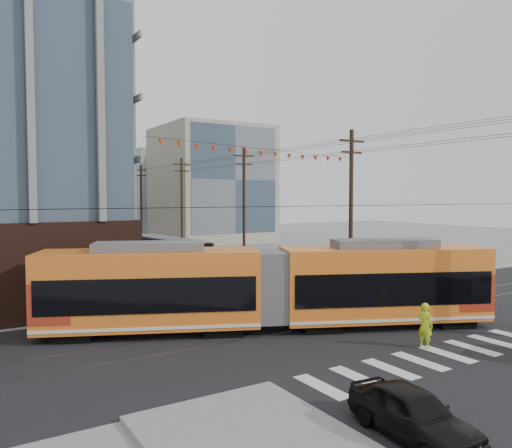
{
  "coord_description": "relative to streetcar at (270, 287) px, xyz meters",
  "views": [
    {
      "loc": [
        -15.92,
        -15.53,
        6.25
      ],
      "look_at": [
        -0.01,
        10.1,
        4.61
      ],
      "focal_mm": 35.0,
      "sensor_mm": 36.0,
      "label": 1
    }
  ],
  "objects": [
    {
      "name": "parked_car_white",
      "position": [
        -2.28,
        13.7,
        -1.32
      ],
      "size": [
        3.74,
        5.23,
        1.41
      ],
      "primitive_type": "imported",
      "rotation": [
        0.0,
        0.0,
        3.55
      ],
      "color": "silver",
      "rests_on": "ground"
    },
    {
      "name": "ground",
      "position": [
        3.1,
        -3.85,
        -2.02
      ],
      "size": [
        160.0,
        160.0,
        0.0
      ],
      "primitive_type": "plane",
      "color": "slate"
    },
    {
      "name": "parked_car_grey",
      "position": [
        -2.6,
        22.47,
        -1.42
      ],
      "size": [
        3.34,
        4.73,
        1.2
      ],
      "primitive_type": "imported",
      "rotation": [
        0.0,
        0.0,
        3.49
      ],
      "color": "slate",
      "rests_on": "ground"
    },
    {
      "name": "bg_bldg_ne_far",
      "position": [
        21.1,
        64.15,
        4.98
      ],
      "size": [
        16.0,
        16.0,
        14.0
      ],
      "primitive_type": "cube",
      "color": "#8C99A5",
      "rests_on": "ground"
    },
    {
      "name": "bg_bldg_ne_near",
      "position": [
        19.1,
        44.15,
        5.98
      ],
      "size": [
        14.0,
        14.0,
        16.0
      ],
      "primitive_type": "cube",
      "color": "gray",
      "rests_on": "ground"
    },
    {
      "name": "utility_pole_far",
      "position": [
        11.6,
        52.15,
        3.48
      ],
      "size": [
        0.3,
        0.3,
        11.0
      ],
      "primitive_type": "cylinder",
      "color": "black",
      "rests_on": "ground"
    },
    {
      "name": "streetcar",
      "position": [
        0.0,
        0.0,
        0.0
      ],
      "size": [
        20.32,
        11.29,
        4.04
      ],
      "primitive_type": null,
      "rotation": [
        0.0,
        0.0,
        -0.42
      ],
      "color": "orange",
      "rests_on": "ground"
    },
    {
      "name": "jersey_barrier",
      "position": [
        11.4,
        8.02,
        -1.58
      ],
      "size": [
        1.19,
        4.4,
        0.87
      ],
      "primitive_type": "cube",
      "rotation": [
        0.0,
        0.0,
        -0.05
      ],
      "color": "#5C5C62",
      "rests_on": "ground"
    },
    {
      "name": "city_bus",
      "position": [
        2.23,
        18.4,
        -0.5
      ],
      "size": [
        3.12,
        10.88,
        3.04
      ],
      "primitive_type": null,
      "rotation": [
        0.0,
        0.0,
        0.07
      ],
      "color": "#251739",
      "rests_on": "ground"
    },
    {
      "name": "parked_car_silver",
      "position": [
        -2.38,
        7.66,
        -1.24
      ],
      "size": [
        3.19,
        5.01,
        1.56
      ],
      "primitive_type": "imported",
      "rotation": [
        0.0,
        0.0,
        2.79
      ],
      "color": "#A5A5A5",
      "rests_on": "ground"
    },
    {
      "name": "pedestrian",
      "position": [
        3.87,
        -5.77,
        -1.08
      ],
      "size": [
        0.51,
        0.73,
        1.89
      ],
      "primitive_type": "imported",
      "rotation": [
        0.0,
        0.0,
        1.66
      ],
      "color": "#BBD91E",
      "rests_on": "ground"
    },
    {
      "name": "black_sedan",
      "position": [
        -2.73,
        -10.82,
        -1.35
      ],
      "size": [
        1.9,
        4.03,
        1.33
      ],
      "primitive_type": "imported",
      "rotation": [
        0.0,
        0.0,
        -0.08
      ],
      "color": "black",
      "rests_on": "ground"
    }
  ]
}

